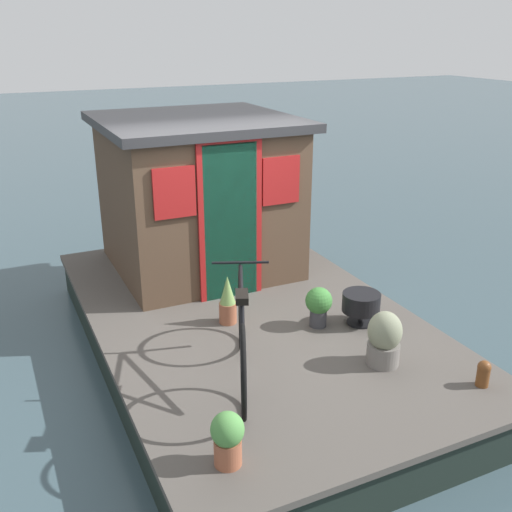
{
  "coord_description": "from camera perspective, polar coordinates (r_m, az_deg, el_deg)",
  "views": [
    {
      "loc": [
        -5.08,
        2.29,
        3.27
      ],
      "look_at": [
        -0.2,
        0.0,
        1.18
      ],
      "focal_mm": 41.46,
      "sensor_mm": 36.0,
      "label": 1
    }
  ],
  "objects": [
    {
      "name": "potted_plant_rosemary",
      "position": [
        5.89,
        6.07,
        -4.65
      ],
      "size": [
        0.27,
        0.27,
        0.41
      ],
      "color": "#38383D",
      "rests_on": "houseboat_deck"
    },
    {
      "name": "houseboat_deck",
      "position": [
        6.35,
        -0.77,
        -7.34
      ],
      "size": [
        5.1,
        3.1,
        0.48
      ],
      "color": "#4C4742",
      "rests_on": "ground_plane"
    },
    {
      "name": "potted_plant_thyme",
      "position": [
        4.16,
        -2.76,
        -17.08
      ],
      "size": [
        0.23,
        0.23,
        0.41
      ],
      "color": "#935138",
      "rests_on": "houseboat_deck"
    },
    {
      "name": "bicycle",
      "position": [
        4.97,
        -1.37,
        -7.5
      ],
      "size": [
        1.66,
        0.77,
        0.88
      ],
      "color": "black",
      "rests_on": "houseboat_deck"
    },
    {
      "name": "potted_plant_ivy",
      "position": [
        5.34,
        12.27,
        -7.81
      ],
      "size": [
        0.3,
        0.3,
        0.5
      ],
      "color": "slate",
      "rests_on": "houseboat_deck"
    },
    {
      "name": "ground_plane",
      "position": [
        6.46,
        -0.76,
        -9.22
      ],
      "size": [
        60.0,
        60.0,
        0.0
      ],
      "primitive_type": "plane",
      "color": "#384C54"
    },
    {
      "name": "charcoal_grill",
      "position": [
        6.0,
        10.11,
        -4.51
      ],
      "size": [
        0.38,
        0.38,
        0.33
      ],
      "color": "black",
      "rests_on": "houseboat_deck"
    },
    {
      "name": "mooring_bollard",
      "position": [
        5.33,
        21.1,
        -10.45
      ],
      "size": [
        0.11,
        0.11,
        0.23
      ],
      "color": "brown",
      "rests_on": "houseboat_deck"
    },
    {
      "name": "potted_plant_lavender",
      "position": [
        5.92,
        -2.75,
        -4.34
      ],
      "size": [
        0.18,
        0.18,
        0.51
      ],
      "color": "#935138",
      "rests_on": "houseboat_deck"
    },
    {
      "name": "houseboat_cabin",
      "position": [
        7.16,
        -5.61,
        5.99
      ],
      "size": [
        2.18,
        2.2,
        1.83
      ],
      "color": "#4C3828",
      "rests_on": "houseboat_deck"
    }
  ]
}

